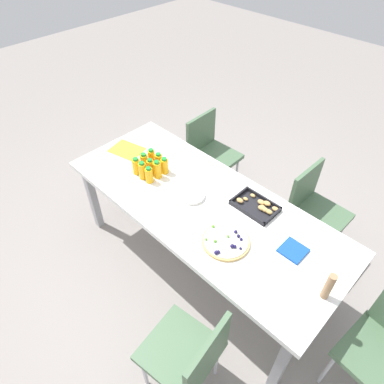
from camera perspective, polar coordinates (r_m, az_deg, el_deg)
name	(u,v)px	position (r m, az deg, el deg)	size (l,w,h in m)	color
ground_plane	(200,263)	(2.99, 1.40, -11.83)	(12.00, 12.00, 0.00)	gray
party_table	(202,208)	(2.46, 1.67, -2.77)	(2.13, 0.86, 0.75)	white
chair_near_right	(189,355)	(2.10, -0.42, -25.53)	(0.45, 0.45, 0.83)	#4C6B4C
chair_far_left	(210,150)	(3.30, 2.99, 7.03)	(0.41, 0.41, 0.83)	#4C6B4C
chair_far_right	(313,207)	(2.89, 19.64, -2.40)	(0.41, 0.41, 0.83)	#4C6B4C
juice_bottle_0	(136,166)	(2.64, -9.30, 4.28)	(0.06, 0.06, 0.14)	#FAAE14
juice_bottle_1	(142,171)	(2.58, -8.28, 3.56)	(0.06, 0.06, 0.15)	#FAAC14
juice_bottle_2	(149,175)	(2.55, -7.19, 2.82)	(0.06, 0.06, 0.13)	#F9AB14
juice_bottle_3	(144,162)	(2.67, -8.01, 5.03)	(0.06, 0.06, 0.15)	#FAAE14
juice_bottle_4	(150,167)	(2.62, -6.97, 4.20)	(0.06, 0.06, 0.14)	#F9AC14
juice_bottle_5	(157,170)	(2.58, -5.83, 3.76)	(0.06, 0.06, 0.15)	#FAAE14
juice_bottle_6	(152,157)	(2.70, -6.78, 5.76)	(0.06, 0.06, 0.15)	#FAAC14
juice_bottle_7	(159,162)	(2.65, -5.58, 5.09)	(0.06, 0.06, 0.15)	#F9AE14
juice_bottle_8	(165,166)	(2.62, -4.62, 4.38)	(0.06, 0.06, 0.14)	#F9AB14
fruit_pizza	(226,241)	(2.17, 5.70, -8.17)	(0.30, 0.30, 0.05)	tan
snack_tray	(257,206)	(2.41, 10.80, -2.30)	(0.30, 0.21, 0.04)	black
plate_stack	(193,196)	(2.44, 0.09, -0.64)	(0.18, 0.18, 0.02)	silver
napkin_stack	(293,250)	(2.22, 16.55, -9.33)	(0.15, 0.15, 0.01)	#194CA5
cardboard_tube	(328,287)	(2.02, 21.86, -14.46)	(0.04, 0.04, 0.20)	#9E7A56
paper_folder	(126,150)	(2.92, -10.93, 6.92)	(0.26, 0.20, 0.01)	yellow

